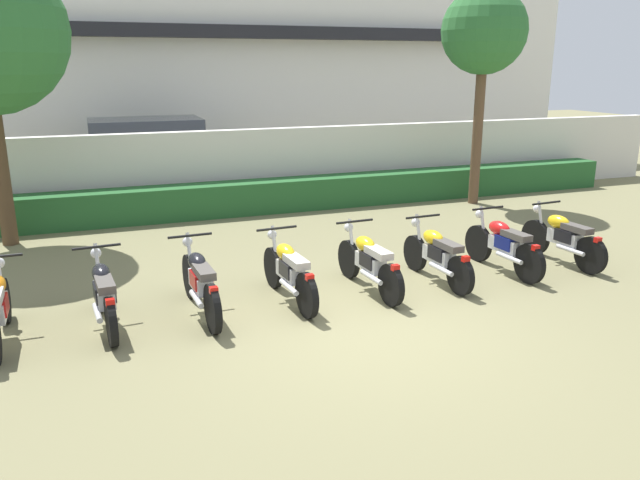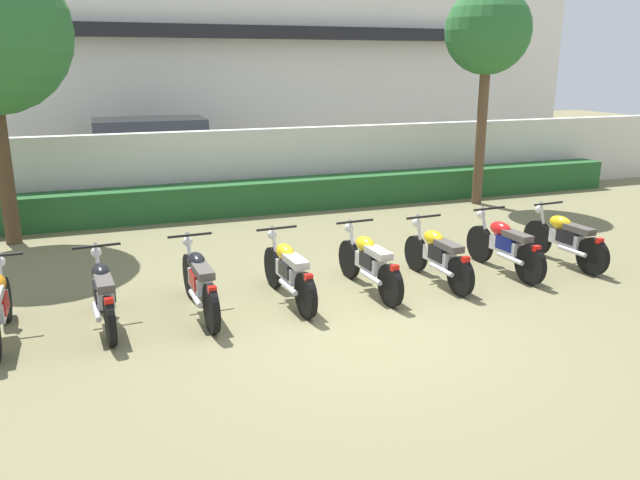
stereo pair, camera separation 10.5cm
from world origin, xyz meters
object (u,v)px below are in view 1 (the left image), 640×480
Objects in this scene: tree_far_side at (484,33)px; motorcycle_in_row_4 at (369,262)px; parked_car at (154,157)px; motorcycle_in_row_6 at (504,244)px; motorcycle_in_row_2 at (200,281)px; motorcycle_in_row_7 at (563,237)px; motorcycle_in_row_5 at (437,254)px; motorcycle_in_row_3 at (289,271)px; motorcycle_in_row_1 at (104,294)px.

tree_far_side is 7.50m from motorcycle_in_row_4.
parked_car reaches higher than motorcycle_in_row_6.
tree_far_side is 2.47× the size of motorcycle_in_row_2.
motorcycle_in_row_6 reaches higher than motorcycle_in_row_7.
parked_car is 8.51m from motorcycle_in_row_2.
parked_car is 8.47m from tree_far_side.
motorcycle_in_row_6 is (1.24, 0.06, 0.01)m from motorcycle_in_row_5.
motorcycle_in_row_6 is at bearing -91.69° from motorcycle_in_row_2.
parked_car reaches higher than motorcycle_in_row_7.
motorcycle_in_row_5 is (3.58, 0.01, -0.02)m from motorcycle_in_row_2.
motorcycle_in_row_4 is (1.22, -0.00, -0.00)m from motorcycle_in_row_3.
tree_far_side is 2.58× the size of motorcycle_in_row_4.
tree_far_side reaches higher than motorcycle_in_row_6.
motorcycle_in_row_5 is at bearing -129.18° from tree_far_side.
motorcycle_in_row_6 reaches higher than motorcycle_in_row_3.
motorcycle_in_row_2 reaches higher than motorcycle_in_row_7.
motorcycle_in_row_1 is 0.97× the size of motorcycle_in_row_3.
motorcycle_in_row_2 reaches higher than motorcycle_in_row_1.
tree_far_side is 5.81m from motorcycle_in_row_7.
motorcycle_in_row_5 is at bearing 89.52° from motorcycle_in_row_6.
motorcycle_in_row_6 is 1.02× the size of motorcycle_in_row_7.
tree_far_side reaches higher than motorcycle_in_row_1.
motorcycle_in_row_3 is 1.05× the size of motorcycle_in_row_5.
motorcycle_in_row_3 is 4.77m from motorcycle_in_row_7.
motorcycle_in_row_6 is (4.43, -8.42, -0.49)m from parked_car.
motorcycle_in_row_2 is at bearing -92.07° from parked_car.
parked_car reaches higher than motorcycle_in_row_3.
parked_car reaches higher than motorcycle_in_row_4.
parked_car is at bearing -14.63° from motorcycle_in_row_1.
motorcycle_in_row_5 is 0.97× the size of motorcycle_in_row_6.
tree_far_side is 2.59× the size of motorcycle_in_row_3.
motorcycle_in_row_6 is (-2.50, -4.53, -3.40)m from tree_far_side.
motorcycle_in_row_5 is at bearing -93.83° from motorcycle_in_row_4.
motorcycle_in_row_5 is at bearing 87.45° from motorcycle_in_row_7.
motorcycle_in_row_2 is 1.07× the size of motorcycle_in_row_6.
motorcycle_in_row_4 is (-4.87, -4.58, -3.41)m from tree_far_side.
motorcycle_in_row_5 is at bearing -93.83° from motorcycle_in_row_3.
motorcycle_in_row_2 reaches higher than motorcycle_in_row_4.
motorcycle_in_row_7 is at bearing -55.74° from parked_car.
motorcycle_in_row_1 is 3.65m from motorcycle_in_row_4.
motorcycle_in_row_7 is (6.00, 0.08, -0.01)m from motorcycle_in_row_2.
tree_far_side is at bearing -32.10° from motorcycle_in_row_6.
motorcycle_in_row_5 is 0.99× the size of motorcycle_in_row_7.
motorcycle_in_row_1 is at bearing 87.28° from motorcycle_in_row_4.
motorcycle_in_row_3 reaches higher than motorcycle_in_row_7.
tree_far_side is 6.20m from motorcycle_in_row_6.
tree_far_side is 6.83m from motorcycle_in_row_5.
tree_far_side reaches higher than parked_car.
motorcycle_in_row_3 is 1.04× the size of motorcycle_in_row_7.
motorcycle_in_row_7 is at bearing -92.78° from motorcycle_in_row_3.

